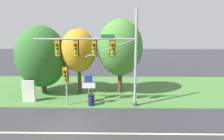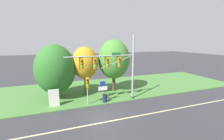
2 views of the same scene
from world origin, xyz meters
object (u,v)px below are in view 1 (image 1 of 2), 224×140
at_px(tree_nearest_road, 42,57).
at_px(tree_behind_signpost, 120,48).
at_px(pedestrian_signal_near_kerb, 65,78).
at_px(route_sign_post, 89,86).
at_px(traffic_signal_mast, 102,52).
at_px(tree_left_of_mast, 79,51).
at_px(trash_bin, 91,100).
at_px(info_kiosk, 29,91).

distance_m(tree_nearest_road, tree_behind_signpost, 7.87).
bearing_deg(tree_behind_signpost, pedestrian_signal_near_kerb, -140.63).
bearing_deg(route_sign_post, traffic_signal_mast, -6.74).
xyz_separation_m(tree_nearest_road, tree_left_of_mast, (3.69, 0.01, 0.60)).
bearing_deg(tree_nearest_road, trash_bin, -32.77).
distance_m(traffic_signal_mast, tree_nearest_road, 7.22).
bearing_deg(route_sign_post, trash_bin, -28.72).
height_order(traffic_signal_mast, pedestrian_signal_near_kerb, traffic_signal_mast).
bearing_deg(tree_behind_signpost, info_kiosk, -161.01).
height_order(route_sign_post, tree_nearest_road, tree_nearest_road).
relative_size(tree_left_of_mast, tree_behind_signpost, 0.87).
bearing_deg(trash_bin, tree_behind_signpost, 55.36).
height_order(route_sign_post, tree_behind_signpost, tree_behind_signpost).
bearing_deg(tree_behind_signpost, tree_nearest_road, -178.79).
distance_m(tree_left_of_mast, trash_bin, 5.40).
relative_size(traffic_signal_mast, tree_left_of_mast, 1.28).
bearing_deg(traffic_signal_mast, trash_bin, 178.40).
relative_size(tree_nearest_road, info_kiosk, 3.57).
bearing_deg(info_kiosk, tree_left_of_mast, 33.48).
distance_m(route_sign_post, trash_bin, 1.22).
xyz_separation_m(traffic_signal_mast, tree_left_of_mast, (-2.60, 3.47, -0.13)).
xyz_separation_m(traffic_signal_mast, trash_bin, (-0.96, 0.03, -3.96)).
xyz_separation_m(pedestrian_signal_near_kerb, route_sign_post, (1.84, 0.22, -0.73)).
xyz_separation_m(tree_nearest_road, info_kiosk, (-0.29, -2.63, -2.76)).
distance_m(tree_behind_signpost, info_kiosk, 9.32).
height_order(pedestrian_signal_near_kerb, route_sign_post, pedestrian_signal_near_kerb).
distance_m(tree_nearest_road, trash_bin, 7.12).
xyz_separation_m(traffic_signal_mast, info_kiosk, (-6.59, 0.84, -3.49)).
height_order(traffic_signal_mast, tree_nearest_road, traffic_signal_mast).
distance_m(tree_nearest_road, info_kiosk, 3.82).
distance_m(traffic_signal_mast, trash_bin, 4.08).
bearing_deg(pedestrian_signal_near_kerb, route_sign_post, 6.98).
height_order(route_sign_post, trash_bin, route_sign_post).
height_order(tree_nearest_road, tree_behind_signpost, tree_behind_signpost).
height_order(tree_behind_signpost, trash_bin, tree_behind_signpost).
bearing_deg(trash_bin, route_sign_post, 151.28).
bearing_deg(tree_left_of_mast, tree_nearest_road, -179.85).
relative_size(pedestrian_signal_near_kerb, tree_left_of_mast, 0.51).
relative_size(tree_left_of_mast, info_kiosk, 3.39).
distance_m(pedestrian_signal_near_kerb, tree_behind_signpost, 6.25).
distance_m(traffic_signal_mast, route_sign_post, 3.00).
distance_m(pedestrian_signal_near_kerb, tree_left_of_mast, 4.05).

